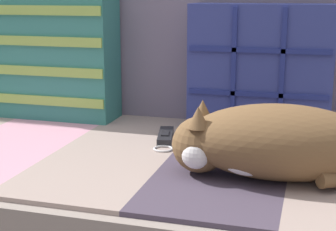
{
  "coord_description": "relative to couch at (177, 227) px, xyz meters",
  "views": [
    {
      "loc": [
        0.32,
        -1.06,
        0.8
      ],
      "look_at": [
        -0.0,
        0.04,
        0.52
      ],
      "focal_mm": 55.0,
      "sensor_mm": 36.0,
      "label": 1
    }
  ],
  "objects": [
    {
      "name": "sofa_backrest",
      "position": [
        -0.0,
        0.36,
        0.45
      ],
      "size": [
        1.73,
        0.14,
        0.47
      ],
      "color": "slate",
      "rests_on": "couch"
    },
    {
      "name": "throw_pillow_quilted",
      "position": [
        0.17,
        0.22,
        0.39
      ],
      "size": [
        0.38,
        0.14,
        0.35
      ],
      "color": "navy",
      "rests_on": "couch"
    },
    {
      "name": "sleeping_cat",
      "position": [
        0.23,
        -0.15,
        0.29
      ],
      "size": [
        0.46,
        0.22,
        0.16
      ],
      "color": "brown",
      "rests_on": "couch"
    },
    {
      "name": "throw_pillow_striped",
      "position": [
        -0.45,
        0.21,
        0.41
      ],
      "size": [
        0.38,
        0.14,
        0.39
      ],
      "color": "#337A70",
      "rests_on": "couch"
    },
    {
      "name": "couch",
      "position": [
        0.0,
        0.0,
        0.0
      ],
      "size": [
        1.76,
        0.86,
        0.42
      ],
      "color": "#3D3838",
      "rests_on": "ground_plane"
    },
    {
      "name": "game_remote_near",
      "position": [
        -0.05,
        0.05,
        0.22
      ],
      "size": [
        0.08,
        0.19,
        0.02
      ],
      "color": "black",
      "rests_on": "couch"
    }
  ]
}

